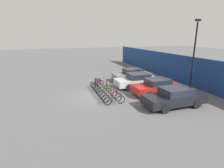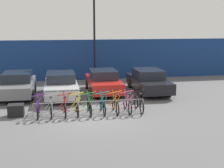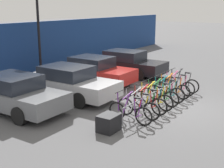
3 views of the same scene
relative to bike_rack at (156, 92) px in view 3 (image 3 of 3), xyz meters
name	(u,v)px [view 3 (image 3 of 3)]	position (x,y,z in m)	size (l,w,h in m)	color
ground_plane	(172,107)	(0.02, -0.68, -0.50)	(120.00, 120.00, 0.00)	#59595B
hoarding_wall	(11,51)	(0.02, 8.82, 0.98)	(36.00, 0.16, 2.97)	navy
bike_rack	(156,92)	(0.00, 0.00, 0.00)	(5.27, 0.04, 0.57)	gray
bicycle_purple	(130,112)	(-2.36, -0.15, -0.12)	(0.68, 1.71, 1.05)	black
bicycle_silver	(138,108)	(-1.78, -0.15, -0.12)	(0.68, 1.71, 1.05)	black
bicycle_red	(146,103)	(-1.15, -0.15, -0.12)	(0.68, 1.71, 1.05)	black
bicycle_yellow	(153,100)	(-0.61, -0.15, -0.12)	(0.68, 1.71, 1.05)	black
bicycle_green	(159,96)	(-0.03, -0.15, -0.12)	(0.68, 1.71, 1.05)	black
bicycle_teal	(166,92)	(0.60, -0.15, -0.12)	(0.68, 1.71, 1.05)	black
bicycle_orange	(171,89)	(1.21, -0.15, -0.12)	(0.68, 1.71, 1.05)	black
bicycle_pink	(177,86)	(1.80, -0.15, -0.12)	(0.68, 1.71, 1.05)	black
bicycle_black	(181,84)	(2.36, -0.15, -0.12)	(0.68, 1.71, 1.05)	black
car_grey	(14,94)	(-3.73, 4.11, 0.19)	(1.91, 4.25, 1.40)	slate
car_silver	(68,82)	(-1.26, 3.57, 0.19)	(1.91, 4.44, 1.40)	#B7B7BC
car_red	(93,71)	(1.29, 4.14, 0.19)	(1.91, 4.20, 1.40)	red
car_black	(126,63)	(4.04, 3.85, 0.19)	(1.91, 4.49, 1.40)	black
lamp_post	(38,12)	(1.22, 7.83, 3.03)	(0.24, 0.44, 6.36)	black
cargo_crate	(109,123)	(-3.37, 0.05, -0.23)	(0.70, 0.56, 0.55)	black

